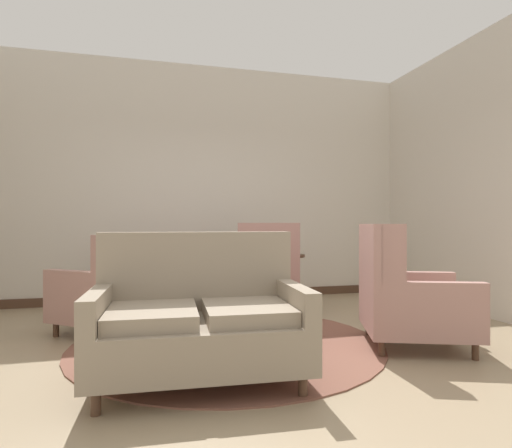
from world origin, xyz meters
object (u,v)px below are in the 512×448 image
at_px(coffee_table, 248,301).
at_px(armchair_back_corner, 114,291).
at_px(armchair_beside_settee, 406,297).
at_px(armchair_far_left, 268,275).
at_px(settee, 200,321).
at_px(armchair_near_sideboard, 177,280).
at_px(side_table, 285,278).
at_px(porcelain_vase, 241,276).

relative_size(coffee_table, armchair_back_corner, 0.76).
bearing_deg(armchair_beside_settee, armchair_far_left, 44.75).
xyz_separation_m(settee, armchair_near_sideboard, (0.01, 2.27, -0.01)).
bearing_deg(coffee_table, settee, -124.30).
xyz_separation_m(armchair_beside_settee, side_table, (-0.59, 1.60, -0.01)).
bearing_deg(coffee_table, armchair_beside_settee, -17.07).
relative_size(coffee_table, armchair_far_left, 0.80).
bearing_deg(armchair_near_sideboard, armchair_back_corner, 20.45).
distance_m(armchair_beside_settee, side_table, 1.71).
xyz_separation_m(armchair_near_sideboard, side_table, (1.29, -0.30, 0.02)).
relative_size(coffee_table, settee, 0.60).
height_order(porcelain_vase, armchair_near_sideboard, armchair_near_sideboard).
bearing_deg(porcelain_vase, armchair_back_corner, 148.59).
distance_m(porcelain_vase, armchair_beside_settee, 1.49).
height_order(coffee_table, settee, settee).
height_order(armchair_back_corner, side_table, armchair_back_corner).
xyz_separation_m(armchair_back_corner, armchair_near_sideboard, (0.68, 0.74, -0.01)).
height_order(armchair_back_corner, armchair_near_sideboard, armchair_back_corner).
height_order(armchair_far_left, side_table, armchair_far_left).
bearing_deg(side_table, armchair_far_left, 148.75).
bearing_deg(armchair_back_corner, side_table, 140.06).
distance_m(settee, armchair_far_left, 2.36).
relative_size(armchair_beside_settee, side_table, 1.57).
height_order(coffee_table, armchair_near_sideboard, armchair_near_sideboard).
relative_size(armchair_beside_settee, armchair_far_left, 1.02).
xyz_separation_m(armchair_back_corner, side_table, (1.96, 0.44, 0.01)).
bearing_deg(armchair_near_sideboard, settee, 62.51).
distance_m(armchair_far_left, side_table, 0.21).
bearing_deg(armchair_far_left, armchair_near_sideboard, 5.88).
relative_size(armchair_back_corner, armchair_beside_settee, 1.04).
xyz_separation_m(settee, armchair_far_left, (1.11, 2.08, 0.04)).
distance_m(settee, side_table, 2.36).
distance_m(armchair_near_sideboard, side_table, 1.32).
bearing_deg(armchair_far_left, porcelain_vase, 79.06).
relative_size(armchair_near_sideboard, armchair_beside_settee, 0.97).
height_order(coffee_table, armchair_far_left, armchair_far_left).
bearing_deg(armchair_back_corner, armchair_far_left, 144.59).
relative_size(armchair_near_sideboard, armchair_far_left, 0.99).
bearing_deg(armchair_near_sideboard, armchair_beside_settee, 107.33).
relative_size(porcelain_vase, armchair_near_sideboard, 0.32).
xyz_separation_m(coffee_table, side_table, (0.76, 1.19, 0.04)).
bearing_deg(settee, side_table, 59.92).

